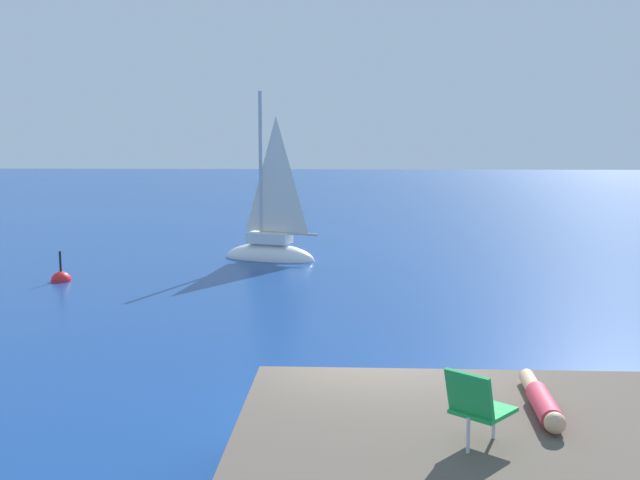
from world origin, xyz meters
TOP-DOWN VIEW (x-y plane):
  - ground_plane at (0.00, 0.00)m, footprint 160.00×160.00m
  - shore_ledge at (1.36, -2.59)m, footprint 5.84×3.98m
  - boulder_seaward at (0.83, -0.83)m, footprint 1.77×1.57m
  - boulder_inland at (1.73, -0.29)m, footprint 1.50×1.31m
  - sailboat_near at (-3.11, 14.40)m, footprint 3.32×1.99m
  - person_sunbather at (1.72, -2.08)m, footprint 0.29×1.76m
  - beach_chair at (0.85, -3.10)m, footprint 0.75×0.76m
  - marker_buoy at (-8.54, 10.38)m, footprint 0.56×0.56m

SIDE VIEW (x-z plane):
  - ground_plane at x=0.00m, z-range 0.00..0.00m
  - boulder_seaward at x=0.83m, z-range -0.49..0.49m
  - boulder_inland at x=1.73m, z-range -0.49..0.49m
  - marker_buoy at x=-8.54m, z-range -0.56..0.57m
  - sailboat_near at x=-3.11m, z-range -2.67..3.32m
  - shore_ledge at x=1.36m, z-range 0.00..1.08m
  - person_sunbather at x=1.72m, z-range 1.07..1.32m
  - beach_chair at x=0.85m, z-range 1.12..1.92m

